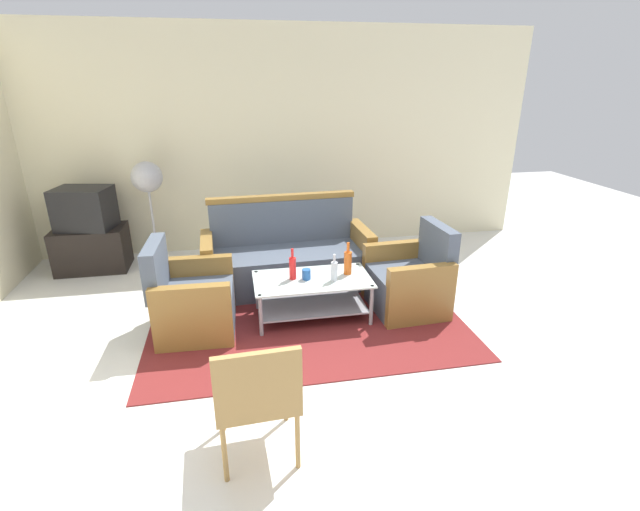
# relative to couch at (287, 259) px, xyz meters

# --- Properties ---
(ground_plane) EXTENTS (14.00, 14.00, 0.00)m
(ground_plane) POSITION_rel_couch_xyz_m (0.21, -1.66, -0.32)
(ground_plane) COLOR white
(wall_back) EXTENTS (6.52, 0.12, 2.80)m
(wall_back) POSITION_rel_couch_xyz_m (0.21, 1.40, 1.08)
(wall_back) COLOR beige
(wall_back) RESTS_ON ground
(rug) EXTENTS (2.91, 2.22, 0.01)m
(rug) POSITION_rel_couch_xyz_m (0.08, -0.72, -0.31)
(rug) COLOR maroon
(rug) RESTS_ON ground
(couch) EXTENTS (1.83, 0.81, 0.96)m
(couch) POSITION_rel_couch_xyz_m (0.00, 0.00, 0.00)
(couch) COLOR #4C5666
(couch) RESTS_ON rug
(armchair_left) EXTENTS (0.72, 0.78, 0.85)m
(armchair_left) POSITION_rel_couch_xyz_m (-0.96, -0.81, -0.03)
(armchair_left) COLOR #4C5666
(armchair_left) RESTS_ON rug
(armchair_right) EXTENTS (0.74, 0.79, 0.85)m
(armchair_right) POSITION_rel_couch_xyz_m (1.13, -0.77, -0.03)
(armchair_right) COLOR #4C5666
(armchair_right) RESTS_ON rug
(coffee_table) EXTENTS (1.10, 0.60, 0.40)m
(coffee_table) POSITION_rel_couch_xyz_m (0.15, -0.78, -0.04)
(coffee_table) COLOR silver
(coffee_table) RESTS_ON rug
(bottle_clear) EXTENTS (0.06, 0.06, 0.26)m
(bottle_clear) POSITION_rel_couch_xyz_m (0.34, -0.87, 0.19)
(bottle_clear) COLOR silver
(bottle_clear) RESTS_ON coffee_table
(bottle_orange) EXTENTS (0.07, 0.07, 0.32)m
(bottle_orange) POSITION_rel_couch_xyz_m (0.50, -0.74, 0.22)
(bottle_orange) COLOR #D85919
(bottle_orange) RESTS_ON coffee_table
(bottle_red) EXTENTS (0.06, 0.06, 0.30)m
(bottle_red) POSITION_rel_couch_xyz_m (-0.03, -0.75, 0.21)
(bottle_red) COLOR red
(bottle_red) RESTS_ON coffee_table
(cup) EXTENTS (0.08, 0.08, 0.10)m
(cup) POSITION_rel_couch_xyz_m (0.09, -0.79, 0.14)
(cup) COLOR #2659A5
(cup) RESTS_ON coffee_table
(tv_stand) EXTENTS (0.80, 0.50, 0.52)m
(tv_stand) POSITION_rel_couch_xyz_m (-2.24, 0.89, -0.06)
(tv_stand) COLOR black
(tv_stand) RESTS_ON ground
(television) EXTENTS (0.67, 0.55, 0.48)m
(television) POSITION_rel_couch_xyz_m (-2.24, 0.90, 0.44)
(television) COLOR black
(television) RESTS_ON tv_stand
(pedestal_fan) EXTENTS (0.36, 0.36, 1.27)m
(pedestal_fan) POSITION_rel_couch_xyz_m (-1.51, 0.94, 0.70)
(pedestal_fan) COLOR #2D2D33
(pedestal_fan) RESTS_ON ground
(wicker_chair) EXTENTS (0.50, 0.50, 0.84)m
(wicker_chair) POSITION_rel_couch_xyz_m (-0.47, -2.47, 0.18)
(wicker_chair) COLOR #AD844C
(wicker_chair) RESTS_ON ground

